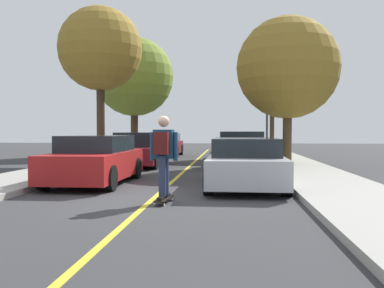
{
  "coord_description": "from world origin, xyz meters",
  "views": [
    {
      "loc": [
        1.65,
        -8.94,
        1.48
      ],
      "look_at": [
        0.1,
        8.45,
        0.92
      ],
      "focal_mm": 39.4,
      "sensor_mm": 36.0,
      "label": 1
    }
  ],
  "objects_px": {
    "parked_car_right_far": "(238,145)",
    "parked_car_right_farthest": "(236,143)",
    "parked_car_right_near": "(240,150)",
    "street_tree_right_near": "(272,75)",
    "street_tree_left_near": "(134,77)",
    "skateboard": "(164,199)",
    "skateboarder": "(163,152)",
    "parked_car_left_near": "(140,150)",
    "streetlamp": "(267,103)",
    "street_tree_right_nearest": "(288,68)",
    "parked_car_right_nearest": "(246,163)",
    "parked_car_left_nearest": "(95,160)",
    "street_tree_left_nearest": "(100,49)",
    "parked_car_left_far": "(165,145)"
  },
  "relations": [
    {
      "from": "street_tree_left_nearest",
      "to": "street_tree_right_near",
      "type": "height_order",
      "value": "street_tree_left_nearest"
    },
    {
      "from": "parked_car_right_near",
      "to": "skateboard",
      "type": "height_order",
      "value": "parked_car_right_near"
    },
    {
      "from": "parked_car_right_near",
      "to": "street_tree_right_near",
      "type": "bearing_deg",
      "value": 74.87
    },
    {
      "from": "skateboard",
      "to": "streetlamp",
      "type": "bearing_deg",
      "value": 77.95
    },
    {
      "from": "street_tree_left_near",
      "to": "skateboard",
      "type": "height_order",
      "value": "street_tree_left_near"
    },
    {
      "from": "parked_car_right_nearest",
      "to": "parked_car_left_nearest",
      "type": "bearing_deg",
      "value": 176.21
    },
    {
      "from": "streetlamp",
      "to": "skateboard",
      "type": "distance_m",
      "value": 17.06
    },
    {
      "from": "parked_car_right_near",
      "to": "street_tree_right_nearest",
      "type": "relative_size",
      "value": 0.68
    },
    {
      "from": "parked_car_left_far",
      "to": "street_tree_right_near",
      "type": "bearing_deg",
      "value": -2.47
    },
    {
      "from": "parked_car_left_near",
      "to": "parked_car_left_far",
      "type": "height_order",
      "value": "parked_car_left_near"
    },
    {
      "from": "street_tree_left_near",
      "to": "street_tree_right_nearest",
      "type": "relative_size",
      "value": 1.15
    },
    {
      "from": "parked_car_left_nearest",
      "to": "street_tree_right_nearest",
      "type": "bearing_deg",
      "value": 45.38
    },
    {
      "from": "parked_car_left_near",
      "to": "skateboard",
      "type": "xyz_separation_m",
      "value": [
        2.39,
        -8.84,
        -0.6
      ]
    },
    {
      "from": "parked_car_right_nearest",
      "to": "parked_car_right_near",
      "type": "height_order",
      "value": "parked_car_right_near"
    },
    {
      "from": "parked_car_right_near",
      "to": "parked_car_right_farthest",
      "type": "distance_m",
      "value": 12.78
    },
    {
      "from": "parked_car_right_farthest",
      "to": "streetlamp",
      "type": "relative_size",
      "value": 0.82
    },
    {
      "from": "street_tree_right_nearest",
      "to": "street_tree_right_near",
      "type": "distance_m",
      "value": 6.26
    },
    {
      "from": "streetlamp",
      "to": "parked_car_right_far",
      "type": "bearing_deg",
      "value": -126.22
    },
    {
      "from": "skateboarder",
      "to": "parked_car_left_nearest",
      "type": "bearing_deg",
      "value": 128.37
    },
    {
      "from": "skateboard",
      "to": "parked_car_right_nearest",
      "type": "bearing_deg",
      "value": 57.07
    },
    {
      "from": "parked_car_left_near",
      "to": "street_tree_right_nearest",
      "type": "xyz_separation_m",
      "value": [
        6.09,
        0.31,
        3.35
      ]
    },
    {
      "from": "parked_car_right_far",
      "to": "parked_car_right_farthest",
      "type": "height_order",
      "value": "parked_car_right_far"
    },
    {
      "from": "street_tree_right_near",
      "to": "parked_car_right_nearest",
      "type": "bearing_deg",
      "value": -98.7
    },
    {
      "from": "street_tree_left_nearest",
      "to": "street_tree_right_near",
      "type": "relative_size",
      "value": 1.12
    },
    {
      "from": "parked_car_right_farthest",
      "to": "skateboard",
      "type": "height_order",
      "value": "parked_car_right_farthest"
    },
    {
      "from": "parked_car_right_near",
      "to": "streetlamp",
      "type": "distance_m",
      "value": 8.73
    },
    {
      "from": "street_tree_left_near",
      "to": "street_tree_right_near",
      "type": "bearing_deg",
      "value": -6.46
    },
    {
      "from": "parked_car_right_nearest",
      "to": "skateboarder",
      "type": "height_order",
      "value": "skateboarder"
    },
    {
      "from": "parked_car_left_nearest",
      "to": "parked_car_right_nearest",
      "type": "bearing_deg",
      "value": -3.79
    },
    {
      "from": "street_tree_right_nearest",
      "to": "skateboard",
      "type": "distance_m",
      "value": 10.63
    },
    {
      "from": "street_tree_right_nearest",
      "to": "streetlamp",
      "type": "height_order",
      "value": "street_tree_right_nearest"
    },
    {
      "from": "parked_car_right_nearest",
      "to": "parked_car_right_far",
      "type": "distance_m",
      "value": 11.32
    },
    {
      "from": "street_tree_right_nearest",
      "to": "skateboard",
      "type": "xyz_separation_m",
      "value": [
        -3.69,
        -9.15,
        -3.95
      ]
    },
    {
      "from": "parked_car_right_farthest",
      "to": "street_tree_right_near",
      "type": "distance_m",
      "value": 7.12
    },
    {
      "from": "parked_car_left_near",
      "to": "parked_car_right_nearest",
      "type": "xyz_separation_m",
      "value": [
        4.15,
        -6.13,
        -0.05
      ]
    },
    {
      "from": "parked_car_left_near",
      "to": "streetlamp",
      "type": "xyz_separation_m",
      "value": [
        5.9,
        7.58,
        2.39
      ]
    },
    {
      "from": "parked_car_right_near",
      "to": "street_tree_left_nearest",
      "type": "relative_size",
      "value": 0.61
    },
    {
      "from": "street_tree_right_near",
      "to": "skateboard",
      "type": "relative_size",
      "value": 7.07
    },
    {
      "from": "parked_car_left_far",
      "to": "street_tree_left_nearest",
      "type": "xyz_separation_m",
      "value": [
        -1.94,
        -5.94,
        4.38
      ]
    },
    {
      "from": "parked_car_right_nearest",
      "to": "street_tree_left_nearest",
      "type": "height_order",
      "value": "street_tree_left_nearest"
    },
    {
      "from": "parked_car_left_nearest",
      "to": "parked_car_right_near",
      "type": "height_order",
      "value": "parked_car_right_near"
    },
    {
      "from": "parked_car_right_near",
      "to": "street_tree_right_near",
      "type": "distance_m",
      "value": 8.39
    },
    {
      "from": "parked_car_left_far",
      "to": "parked_car_right_farthest",
      "type": "xyz_separation_m",
      "value": [
        4.15,
        5.34,
        -0.01
      ]
    },
    {
      "from": "parked_car_left_near",
      "to": "street_tree_left_near",
      "type": "bearing_deg",
      "value": 104.58
    },
    {
      "from": "skateboarder",
      "to": "parked_car_left_near",
      "type": "bearing_deg",
      "value": 105.07
    },
    {
      "from": "skateboard",
      "to": "skateboarder",
      "type": "bearing_deg",
      "value": -95.64
    },
    {
      "from": "parked_car_right_farthest",
      "to": "parked_car_right_nearest",
      "type": "bearing_deg",
      "value": -90.0
    },
    {
      "from": "parked_car_left_far",
      "to": "street_tree_left_nearest",
      "type": "relative_size",
      "value": 0.6
    },
    {
      "from": "parked_car_left_near",
      "to": "street_tree_right_nearest",
      "type": "distance_m",
      "value": 6.96
    },
    {
      "from": "parked_car_right_nearest",
      "to": "street_tree_right_near",
      "type": "height_order",
      "value": "street_tree_right_near"
    }
  ]
}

